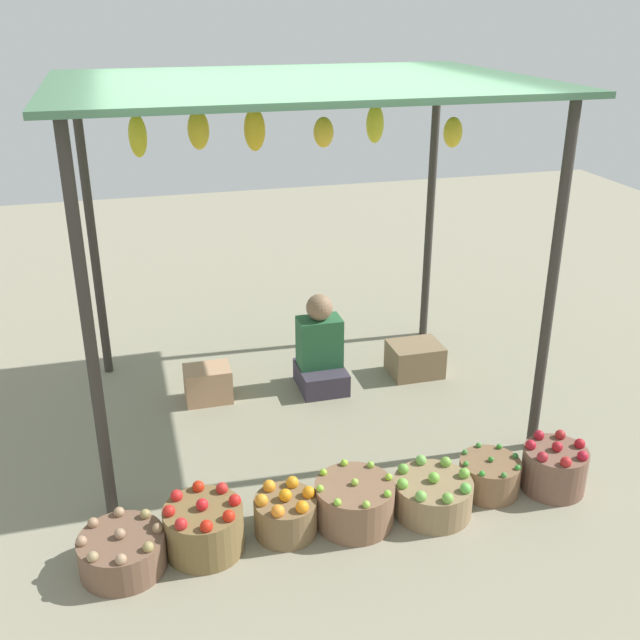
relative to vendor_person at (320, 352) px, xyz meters
The scene contains 12 objects.
ground_plane 0.46m from the vendor_person, 130.87° to the right, with size 14.00×14.00×0.00m, color gray.
market_stall_structure 1.93m from the vendor_person, 133.43° to the right, with size 3.13×2.26×2.40m.
vendor_person is the anchor object (origin of this frame).
basket_potatoes 2.37m from the vendor_person, 132.43° to the right, with size 0.47×0.47×0.26m.
basket_red_tomatoes 2.06m from the vendor_person, 123.85° to the right, with size 0.45×0.45×0.34m.
basket_oranges 1.82m from the vendor_person, 111.63° to the right, with size 0.37×0.37×0.29m.
basket_limes 1.72m from the vendor_person, 98.49° to the right, with size 0.47×0.47×0.30m.
basket_green_apples 1.75m from the vendor_person, 82.30° to the right, with size 0.48×0.48×0.28m.
basket_green_chilies 1.77m from the vendor_person, 67.92° to the right, with size 0.38×0.38×0.25m.
basket_red_apples 2.02m from the vendor_person, 57.97° to the right, with size 0.40×0.40×0.34m.
wooden_crate_near_vendor 0.91m from the vendor_person, behind, with size 0.35×0.26×0.27m, color tan.
wooden_crate_stacked_rear 0.83m from the vendor_person, ahead, with size 0.42×0.34×0.27m, color #866D4E.
Camera 1 is at (-1.18, -4.88, 2.88)m, focal length 41.93 mm.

